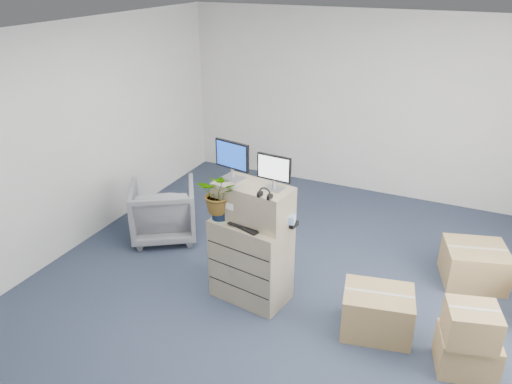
% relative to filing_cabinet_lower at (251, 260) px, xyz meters
% --- Properties ---
extents(ground, '(7.00, 7.00, 0.00)m').
position_rel_filing_cabinet_lower_xyz_m(ground, '(0.45, -0.14, -0.47)').
color(ground, '#222B3E').
rests_on(ground, ground).
extents(wall_back, '(6.00, 0.02, 2.80)m').
position_rel_filing_cabinet_lower_xyz_m(wall_back, '(0.45, 3.37, 0.93)').
color(wall_back, silver).
rests_on(wall_back, ground).
extents(filing_cabinet_lower, '(0.87, 0.61, 0.94)m').
position_rel_filing_cabinet_lower_xyz_m(filing_cabinet_lower, '(0.00, 0.00, 0.00)').
color(filing_cabinet_lower, gray).
rests_on(filing_cabinet_lower, ground).
extents(filing_cabinet_upper, '(0.85, 0.52, 0.40)m').
position_rel_filing_cabinet_lower_xyz_m(filing_cabinet_upper, '(0.01, 0.04, 0.67)').
color(filing_cabinet_upper, gray).
rests_on(filing_cabinet_upper, filing_cabinet_lower).
extents(monitor_left, '(0.41, 0.20, 0.41)m').
position_rel_filing_cabinet_lower_xyz_m(monitor_left, '(-0.26, 0.11, 1.10)').
color(monitor_left, '#99999E').
rests_on(monitor_left, filing_cabinet_upper).
extents(monitor_right, '(0.37, 0.16, 0.36)m').
position_rel_filing_cabinet_lower_xyz_m(monitor_right, '(0.23, 0.04, 1.07)').
color(monitor_right, '#99999E').
rests_on(monitor_right, filing_cabinet_upper).
extents(headphones, '(0.14, 0.04, 0.14)m').
position_rel_filing_cabinet_lower_xyz_m(headphones, '(0.23, -0.17, 0.91)').
color(headphones, black).
rests_on(headphones, filing_cabinet_upper).
extents(keyboard, '(0.43, 0.29, 0.02)m').
position_rel_filing_cabinet_lower_xyz_m(keyboard, '(-0.01, -0.11, 0.48)').
color(keyboard, black).
rests_on(keyboard, filing_cabinet_lower).
extents(mouse, '(0.09, 0.06, 0.03)m').
position_rel_filing_cabinet_lower_xyz_m(mouse, '(0.27, -0.13, 0.48)').
color(mouse, silver).
rests_on(mouse, filing_cabinet_lower).
extents(water_bottle, '(0.06, 0.06, 0.21)m').
position_rel_filing_cabinet_lower_xyz_m(water_bottle, '(0.08, 0.06, 0.58)').
color(water_bottle, '#9BA0A4').
rests_on(water_bottle, filing_cabinet_lower).
extents(phone_dock, '(0.06, 0.05, 0.12)m').
position_rel_filing_cabinet_lower_xyz_m(phone_dock, '(0.01, 0.04, 0.51)').
color(phone_dock, silver).
rests_on(phone_dock, filing_cabinet_lower).
extents(external_drive, '(0.18, 0.15, 0.05)m').
position_rel_filing_cabinet_lower_xyz_m(external_drive, '(0.39, 0.10, 0.49)').
color(external_drive, black).
rests_on(external_drive, filing_cabinet_lower).
extents(tissue_box, '(0.23, 0.15, 0.08)m').
position_rel_filing_cabinet_lower_xyz_m(tissue_box, '(0.35, 0.06, 0.56)').
color(tissue_box, '#3E75D3').
rests_on(tissue_box, external_drive).
extents(potted_plant, '(0.46, 0.50, 0.44)m').
position_rel_filing_cabinet_lower_xyz_m(potted_plant, '(-0.32, -0.09, 0.72)').
color(potted_plant, '#8DA383').
rests_on(potted_plant, filing_cabinet_lower).
extents(office_chair, '(1.10, 1.09, 0.84)m').
position_rel_filing_cabinet_lower_xyz_m(office_chair, '(-1.63, 0.72, -0.05)').
color(office_chair, slate).
rests_on(office_chair, ground).
extents(cardboard_boxes, '(2.40, 2.20, 0.71)m').
position_rel_filing_cabinet_lower_xyz_m(cardboard_boxes, '(2.19, 0.53, -0.22)').
color(cardboard_boxes, '#A37B4E').
rests_on(cardboard_boxes, ground).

